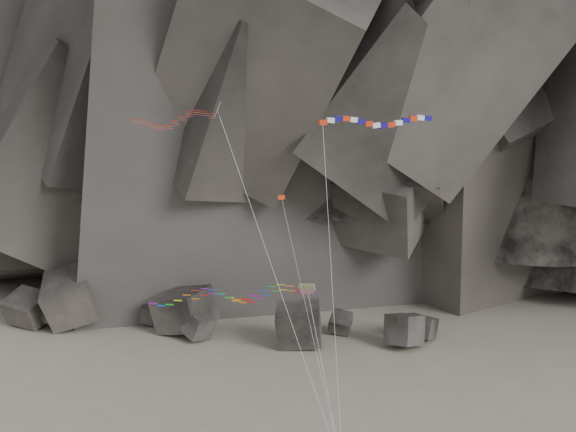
# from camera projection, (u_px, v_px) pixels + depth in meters

# --- Properties ---
(headland) EXTENTS (110.00, 70.00, 84.00)m
(headland) POSITION_uv_depth(u_px,v_px,m) (342.00, 24.00, 121.73)
(headland) COLOR #514942
(headland) RESTS_ON ground
(boulder_field) EXTENTS (57.08, 15.00, 8.80)m
(boulder_field) POSITION_uv_depth(u_px,v_px,m) (163.00, 317.00, 93.19)
(boulder_field) COLOR #47423F
(boulder_field) RESTS_ON ground
(delta_kite) EXTENTS (18.49, 5.77, 28.85)m
(delta_kite) POSITION_uv_depth(u_px,v_px,m) (170.00, 120.00, 58.75)
(delta_kite) COLOR red
(delta_kite) RESTS_ON ground
(banner_kite) EXTENTS (9.34, 9.64, 27.52)m
(banner_kite) POSITION_uv_depth(u_px,v_px,m) (375.00, 124.00, 59.18)
(banner_kite) COLOR red
(banner_kite) RESTS_ON ground
(parafoil_kite) EXTENTS (17.85, 7.56, 13.27)m
(parafoil_kite) POSITION_uv_depth(u_px,v_px,m) (223.00, 295.00, 62.67)
(parafoil_kite) COLOR #D5C30B
(parafoil_kite) RESTS_ON ground
(pennant_kite) EXTENTS (5.54, 3.46, 21.39)m
(pennant_kite) POSITION_uv_depth(u_px,v_px,m) (294.00, 255.00, 56.77)
(pennant_kite) COLOR red
(pennant_kite) RESTS_ON ground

